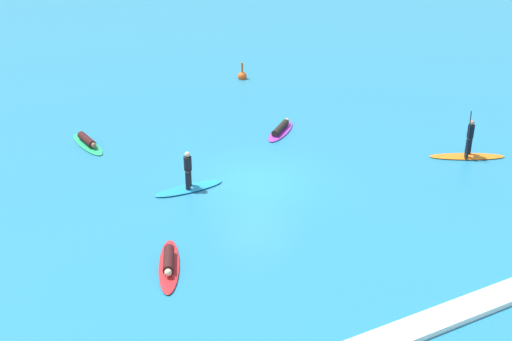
{
  "coord_description": "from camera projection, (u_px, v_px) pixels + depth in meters",
  "views": [
    {
      "loc": [
        -11.82,
        -22.3,
        13.17
      ],
      "look_at": [
        0.0,
        0.0,
        0.5
      ],
      "focal_mm": 49.06,
      "sensor_mm": 36.0,
      "label": 1
    }
  ],
  "objects": [
    {
      "name": "surfer_on_purple_board",
      "position": [
        281.0,
        129.0,
        32.89
      ],
      "size": [
        2.46,
        2.23,
        0.4
      ],
      "rotation": [
        0.0,
        0.0,
        0.7
      ],
      "color": "purple",
      "rests_on": "ground_plane"
    },
    {
      "name": "ground_plane",
      "position": [
        256.0,
        181.0,
        28.47
      ],
      "size": [
        120.0,
        120.0,
        0.0
      ],
      "primitive_type": "plane",
      "color": "teal",
      "rests_on": "ground"
    },
    {
      "name": "surfer_on_green_board",
      "position": [
        88.0,
        142.0,
        31.58
      ],
      "size": [
        1.07,
        2.9,
        0.43
      ],
      "rotation": [
        0.0,
        0.0,
        4.84
      ],
      "color": "#23B266",
      "rests_on": "ground_plane"
    },
    {
      "name": "wave_crest",
      "position": [
        424.0,
        325.0,
        20.22
      ],
      "size": [
        26.0,
        0.9,
        0.18
      ],
      "primitive_type": "cube",
      "color": "white",
      "rests_on": "ground_plane"
    },
    {
      "name": "marker_buoy",
      "position": [
        242.0,
        76.0,
        39.72
      ],
      "size": [
        0.52,
        0.52,
        1.08
      ],
      "color": "#E55119",
      "rests_on": "ground_plane"
    },
    {
      "name": "surfer_on_red_board",
      "position": [
        169.0,
        263.0,
        22.94
      ],
      "size": [
        1.85,
        3.17,
        0.46
      ],
      "rotation": [
        0.0,
        0.0,
        4.31
      ],
      "color": "red",
      "rests_on": "ground_plane"
    },
    {
      "name": "surfer_on_orange_board",
      "position": [
        468.0,
        149.0,
        30.35
      ],
      "size": [
        3.22,
        2.13,
        2.24
      ],
      "rotation": [
        0.0,
        0.0,
        2.66
      ],
      "color": "orange",
      "rests_on": "ground_plane"
    },
    {
      "name": "surfer_on_blue_board",
      "position": [
        189.0,
        182.0,
        27.7
      ],
      "size": [
        2.87,
        0.76,
        1.65
      ],
      "rotation": [
        0.0,
        0.0,
        6.28
      ],
      "color": "#1E8CD1",
      "rests_on": "ground_plane"
    }
  ]
}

